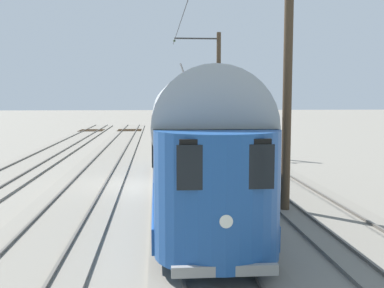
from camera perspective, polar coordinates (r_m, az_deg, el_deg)
The scene contains 8 objects.
ground_plane at distance 18.93m, azimuth -6.84°, elevation -5.25°, with size 220.00×220.00×0.00m, color gray.
track_streetcar_siding at distance 19.91m, azimuth 10.79°, elevation -4.60°, with size 2.80×80.00×0.18m.
track_adjacent_siding at distance 19.25m, azimuth -0.82°, elevation -4.86°, with size 2.80×80.00×0.18m.
track_third_siding at distance 19.41m, azimuth -12.74°, elevation -4.91°, with size 2.80×80.00×0.18m.
vintage_streetcar at distance 16.33m, azimuth -0.23°, elevation 1.03°, with size 2.65×16.88×5.08m.
catenary_pole_foreground at distance 29.80m, azimuth 3.15°, elevation 6.63°, with size 3.05×0.28×7.73m.
catenary_pole_mid_near at distance 14.52m, azimuth 11.45°, elevation 7.35°, with size 3.05×0.28×7.73m.
switch_stand at distance 26.43m, azimuth 10.45°, elevation -0.61°, with size 0.50×0.30×1.24m.
Camera 1 is at (-0.78, 18.56, 3.63)m, focal length 42.99 mm.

